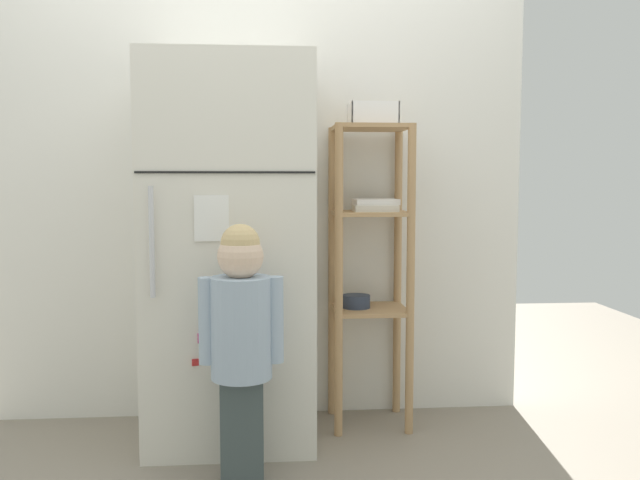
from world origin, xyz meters
The scene contains 6 objects.
ground_plane centered at (0.00, 0.00, 0.00)m, with size 6.00×6.00×0.00m, color gray.
kitchen_wall_back centered at (0.00, 0.33, 1.05)m, with size 2.46×0.03×2.11m, color silver.
refrigerator centered at (-0.13, 0.02, 0.80)m, with size 0.69×0.60×1.61m.
child_standing centered at (-0.07, -0.41, 0.58)m, with size 0.31×0.23×0.95m.
pantry_shelf_unit centered at (0.48, 0.14, 0.80)m, with size 0.35×0.32×1.35m.
fruit_bin centered at (0.49, 0.16, 1.38)m, with size 0.21×0.16×0.10m.
Camera 1 is at (0.01, -2.85, 1.11)m, focal length 38.14 mm.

